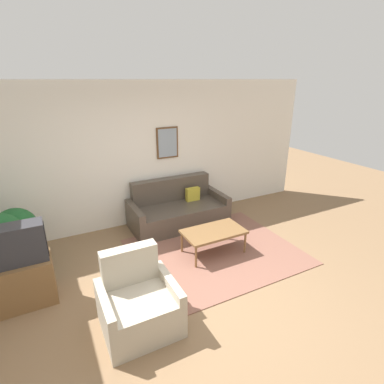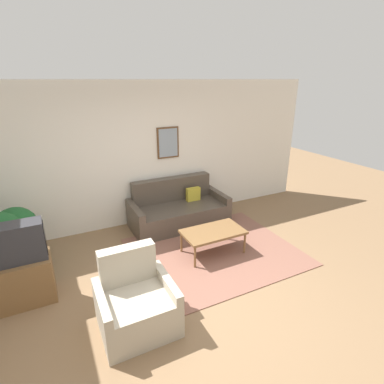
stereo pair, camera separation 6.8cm
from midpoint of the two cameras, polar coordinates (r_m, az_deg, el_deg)
name	(u,v)px [view 1 (the left image)]	position (r m, az deg, el deg)	size (l,w,h in m)	color
ground_plane	(191,301)	(4.14, -0.74, -20.03)	(16.00, 16.00, 0.00)	#846647
area_rug	(215,251)	(5.11, 4.03, -11.21)	(2.62, 2.17, 0.01)	brown
wall_back	(128,157)	(5.72, -12.43, 6.57)	(8.00, 0.09, 2.70)	white
couch	(178,210)	(5.90, -3.10, -3.44)	(1.86, 0.90, 0.87)	#4C4238
coffee_table	(214,233)	(4.90, 3.74, -7.73)	(0.99, 0.58, 0.41)	brown
tv_stand	(26,282)	(4.48, -29.49, -14.74)	(0.67, 0.44, 0.60)	brown
tv	(17,244)	(4.21, -30.77, -8.56)	(0.64, 0.28, 0.49)	#2D2D33
armchair	(138,304)	(3.70, -10.73, -20.29)	(0.83, 0.76, 0.90)	#B2A893
potted_plant_by_window	(16,231)	(5.16, -30.83, -6.35)	(0.62, 0.62, 0.95)	slate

